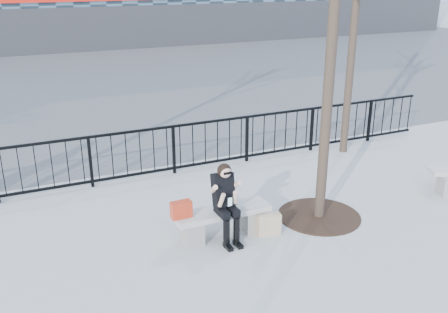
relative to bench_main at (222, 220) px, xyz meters
name	(u,v)px	position (x,y,z in m)	size (l,w,h in m)	color
ground	(222,235)	(0.00, 0.00, -0.30)	(120.00, 120.00, 0.00)	#9E9F99
street_surface	(76,77)	(0.00, 15.00, -0.30)	(60.00, 23.00, 0.01)	#474747
railing	(165,151)	(0.00, 3.00, 0.25)	(14.00, 0.06, 1.10)	black
tree_grate	(319,216)	(1.90, -0.10, -0.29)	(1.50, 1.50, 0.02)	black
bench_main	(222,220)	(0.00, 0.00, 0.00)	(1.65, 0.46, 0.49)	gray
seated_woman	(226,204)	(0.00, -0.16, 0.37)	(0.50, 0.64, 1.34)	black
handbag	(181,210)	(-0.71, 0.02, 0.33)	(0.34, 0.16, 0.28)	#B72F16
shopping_bag	(269,225)	(0.73, -0.30, -0.11)	(0.40, 0.15, 0.38)	beige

